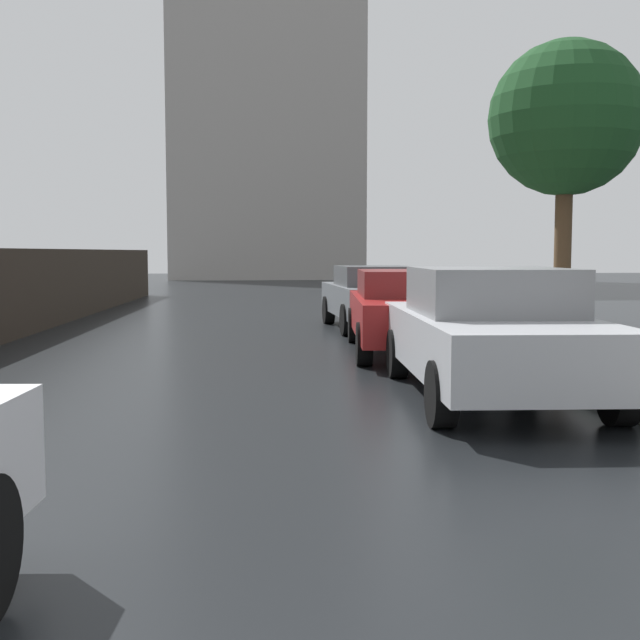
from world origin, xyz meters
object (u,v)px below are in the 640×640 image
(car_silver_far_ahead, at_px, (491,332))
(street_tree_near, at_px, (566,120))
(car_red_far_lane, at_px, (407,309))
(car_grey_near_kerb, at_px, (373,296))

(car_silver_far_ahead, xyz_separation_m, street_tree_near, (3.62, 7.74, 3.60))
(car_red_far_lane, bearing_deg, car_silver_far_ahead, -83.25)
(car_silver_far_ahead, xyz_separation_m, car_red_far_lane, (-0.27, 4.02, -0.04))
(car_red_far_lane, xyz_separation_m, street_tree_near, (3.88, 3.72, 3.64))
(car_grey_near_kerb, relative_size, car_silver_far_ahead, 0.91)
(car_grey_near_kerb, xyz_separation_m, car_silver_far_ahead, (0.34, -7.96, 0.04))
(car_silver_far_ahead, height_order, street_tree_near, street_tree_near)
(car_grey_near_kerb, xyz_separation_m, car_red_far_lane, (0.07, -3.93, 0.00))
(car_grey_near_kerb, xyz_separation_m, street_tree_near, (3.95, -0.21, 3.64))
(car_grey_near_kerb, distance_m, street_tree_near, 5.38)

